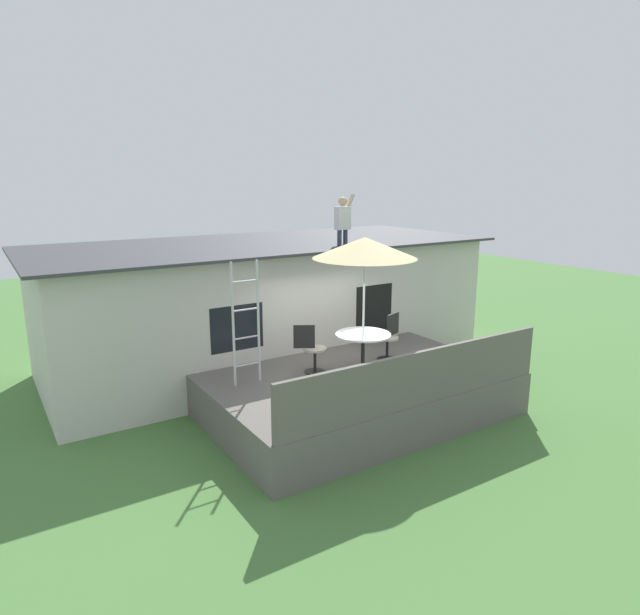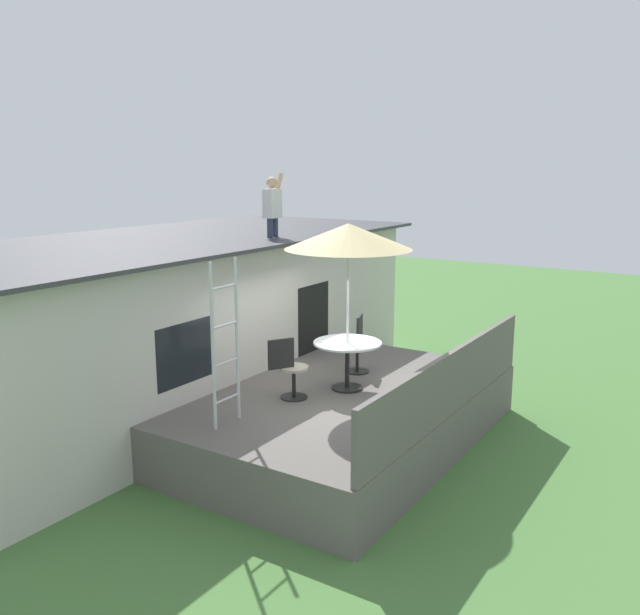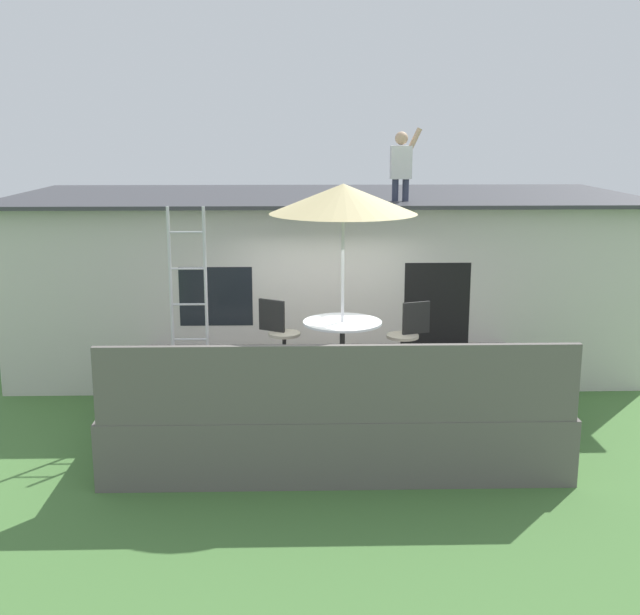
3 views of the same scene
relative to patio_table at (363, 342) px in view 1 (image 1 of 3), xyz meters
The scene contains 10 objects.
ground_plane 1.39m from the patio_table, behind, with size 40.00×40.00×0.00m, color #477538.
house 3.62m from the patio_table, 92.21° to the left, with size 10.50×4.50×2.93m.
deck 1.00m from the patio_table, behind, with size 5.49×3.62×0.80m, color #605B56.
deck_railing 1.75m from the patio_table, 94.59° to the right, with size 5.39×0.08×0.90m, color #605B56.
patio_table is the anchor object (origin of this frame).
patio_umbrella 1.76m from the patio_table, behind, with size 1.90×1.90×2.54m.
step_ladder 2.24m from the patio_table, 163.54° to the left, with size 0.52×0.04×2.20m.
person_figure 3.19m from the patio_table, 64.66° to the left, with size 0.47×0.20×1.11m.
patio_chair_left 0.98m from the patio_table, 149.48° to the left, with size 0.57×0.44×0.92m.
patio_chair_right 0.97m from the patio_table, 19.56° to the left, with size 0.60×0.44×0.92m.
Camera 1 is at (-5.85, -7.87, 4.35)m, focal length 30.84 mm.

